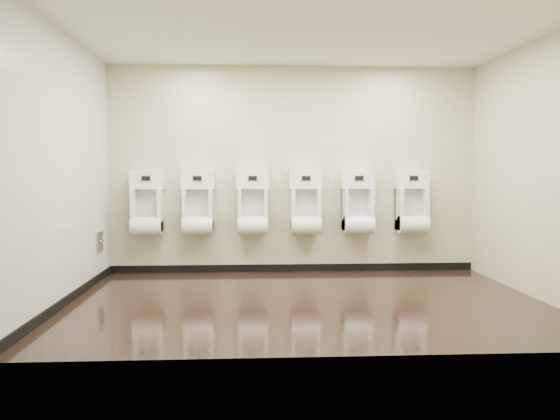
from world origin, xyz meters
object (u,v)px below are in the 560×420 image
(urinal_0, at_px, (147,207))
(urinal_3, at_px, (305,207))
(urinal_2, at_px, (253,207))
(urinal_5, at_px, (412,206))
(access_panel, at_px, (99,242))
(urinal_1, at_px, (198,207))
(urinal_4, at_px, (358,207))

(urinal_0, distance_m, urinal_3, 2.11)
(urinal_2, relative_size, urinal_5, 1.00)
(access_panel, relative_size, urinal_5, 0.30)
(urinal_0, relative_size, urinal_5, 1.00)
(urinal_0, xyz_separation_m, urinal_3, (2.11, 0.00, 0.00))
(urinal_1, distance_m, urinal_3, 1.44)
(access_panel, relative_size, urinal_0, 0.30)
(urinal_3, bearing_deg, urinal_0, 180.00)
(access_panel, height_order, urinal_3, urinal_3)
(urinal_4, bearing_deg, urinal_5, 0.00)
(access_panel, height_order, urinal_2, urinal_2)
(access_panel, height_order, urinal_5, urinal_5)
(urinal_2, xyz_separation_m, urinal_4, (1.42, 0.00, 0.00))
(urinal_2, distance_m, urinal_3, 0.71)
(access_panel, xyz_separation_m, urinal_1, (1.19, 0.40, 0.40))
(urinal_1, relative_size, urinal_4, 1.00)
(access_panel, xyz_separation_m, urinal_4, (3.35, 0.40, 0.40))
(urinal_0, height_order, urinal_5, same)
(urinal_2, xyz_separation_m, urinal_3, (0.71, 0.00, 0.00))
(access_panel, relative_size, urinal_1, 0.30)
(urinal_3, distance_m, urinal_5, 1.46)
(urinal_1, height_order, urinal_5, same)
(urinal_3, bearing_deg, urinal_1, 180.00)
(urinal_2, bearing_deg, urinal_3, 0.00)
(access_panel, relative_size, urinal_2, 0.30)
(urinal_2, height_order, urinal_4, same)
(urinal_1, relative_size, urinal_2, 1.00)
(access_panel, distance_m, urinal_0, 0.77)
(urinal_2, distance_m, urinal_4, 1.42)
(access_panel, distance_m, urinal_1, 1.32)
(urinal_4, bearing_deg, access_panel, -173.19)
(urinal_1, distance_m, urinal_2, 0.73)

